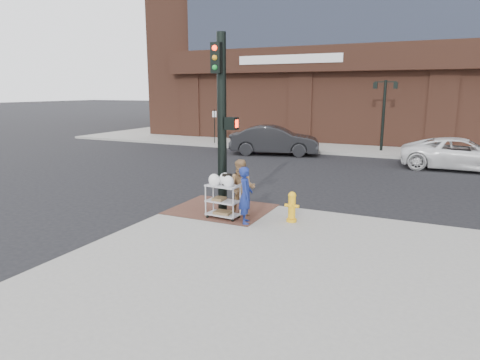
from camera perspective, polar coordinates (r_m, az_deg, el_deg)
The scene contains 13 objects.
ground at distance 11.71m, azimuth -1.96°, elevation -6.06°, with size 220.00×220.00×0.00m, color black.
brick_curb_ramp at distance 12.70m, azimuth -2.52°, elevation -3.89°, with size 2.80×2.40×0.01m, color brown.
lamp_post at distance 26.10m, azimuth 18.64°, elevation 9.14°, with size 1.32×0.22×4.00m.
parking_sign at distance 28.47m, azimuth -3.42°, elevation 7.16°, with size 0.05×0.05×2.20m, color black.
traffic_signal_pole at distance 12.07m, azimuth -2.40°, elevation 8.19°, with size 0.61×0.51×5.00m.
woman_blue at distance 11.21m, azimuth 0.75°, elevation -2.05°, with size 0.55×0.36×1.52m, color navy.
pedestrian_tan at distance 11.88m, azimuth 0.25°, elevation -1.07°, with size 0.77×0.60×1.59m, color #956F46.
sedan_dark at distance 24.33m, azimuth 4.62°, elevation 5.31°, with size 1.73×4.97×1.64m, color black.
minivan_white at distance 22.09m, azimuth 27.47°, elevation 3.08°, with size 2.41×5.23×1.45m, color white.
utility_cart at distance 11.70m, azimuth -2.29°, elevation -2.42°, with size 0.94×0.58×1.25m.
fire_hydrant at distance 11.50m, azimuth 6.93°, elevation -3.51°, with size 0.39×0.27×0.83m.
newsbox_red at distance 27.71m, azimuth 2.55°, elevation 5.76°, with size 0.41×0.37×0.97m, color #B62714.
newsbox_blue at distance 27.21m, azimuth 1.66°, elevation 5.74°, with size 0.44×0.40×1.05m, color #1C24B8.
Camera 1 is at (5.11, -9.90, 3.62)m, focal length 32.00 mm.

